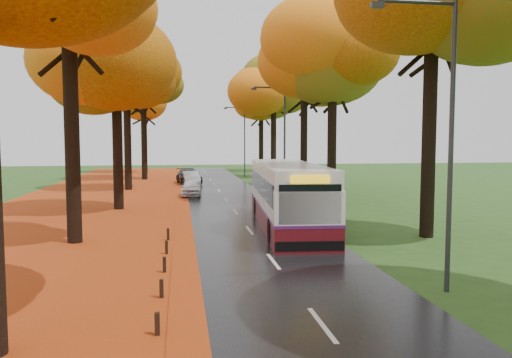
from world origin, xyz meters
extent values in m
cube|color=black|center=(0.00, 25.00, 0.02)|extent=(6.50, 90.00, 0.04)
cube|color=silver|center=(0.00, 25.00, 0.04)|extent=(0.12, 90.00, 0.01)
cube|color=maroon|center=(-9.00, 25.00, 0.01)|extent=(12.00, 90.00, 0.02)
cube|color=#B74112|center=(-3.05, 25.00, 0.04)|extent=(0.90, 90.00, 0.01)
cylinder|color=black|center=(-7.50, 16.50, 4.58)|extent=(0.60, 0.60, 9.15)
cylinder|color=black|center=(-6.90, 26.50, 4.00)|extent=(0.60, 0.60, 8.00)
ellipsoid|color=orange|center=(-6.90, 26.50, 9.00)|extent=(9.20, 9.20, 7.18)
cylinder|color=black|center=(-7.50, 38.50, 4.29)|extent=(0.60, 0.60, 8.58)
ellipsoid|color=orange|center=(-7.50, 38.50, 9.65)|extent=(8.00, 8.00, 6.24)
cylinder|color=black|center=(-6.90, 49.50, 4.58)|extent=(0.60, 0.60, 9.15)
ellipsoid|color=orange|center=(-6.90, 49.50, 10.30)|extent=(9.20, 9.20, 7.18)
cylinder|color=black|center=(-7.50, 59.50, 4.00)|extent=(0.60, 0.60, 8.00)
ellipsoid|color=orange|center=(-7.50, 59.50, 9.00)|extent=(8.00, 8.00, 6.24)
cylinder|color=black|center=(7.50, 15.50, 4.61)|extent=(0.60, 0.60, 9.22)
cylinder|color=black|center=(6.90, 27.50, 4.10)|extent=(0.60, 0.60, 8.19)
ellipsoid|color=#C9890F|center=(6.90, 27.50, 9.22)|extent=(9.20, 9.20, 7.18)
cylinder|color=black|center=(7.50, 37.50, 4.35)|extent=(0.60, 0.60, 8.70)
ellipsoid|color=#C9890F|center=(7.50, 37.50, 9.79)|extent=(8.20, 8.20, 6.40)
cylinder|color=black|center=(6.90, 48.50, 4.61)|extent=(0.60, 0.60, 9.22)
ellipsoid|color=#C9890F|center=(6.90, 48.50, 10.37)|extent=(9.20, 9.20, 7.18)
cylinder|color=black|center=(7.50, 60.50, 4.10)|extent=(0.60, 0.60, 8.19)
ellipsoid|color=#C9890F|center=(7.50, 60.50, 9.22)|extent=(8.20, 8.20, 6.40)
cube|color=black|center=(-3.70, 6.00, 0.26)|extent=(0.11, 0.11, 0.52)
cube|color=black|center=(-3.70, 8.60, 0.26)|extent=(0.11, 0.11, 0.52)
cube|color=black|center=(-3.70, 11.20, 0.26)|extent=(0.11, 0.11, 0.52)
cube|color=black|center=(-3.70, 13.80, 0.26)|extent=(0.11, 0.11, 0.52)
cube|color=black|center=(-3.70, 16.40, 0.26)|extent=(0.11, 0.11, 0.52)
cylinder|color=#333538|center=(4.20, 8.00, 4.00)|extent=(0.14, 0.14, 8.00)
cylinder|color=#333538|center=(3.10, 8.00, 7.90)|extent=(2.20, 0.11, 0.11)
cube|color=#333538|center=(2.00, 8.00, 7.78)|extent=(0.35, 0.18, 0.14)
cylinder|color=#333538|center=(4.20, 30.00, 4.00)|extent=(0.14, 0.14, 8.00)
cylinder|color=#333538|center=(3.10, 30.00, 7.90)|extent=(2.20, 0.11, 0.11)
cube|color=#333538|center=(2.00, 30.00, 7.78)|extent=(0.35, 0.18, 0.14)
cylinder|color=#333538|center=(4.20, 52.00, 4.00)|extent=(0.14, 0.14, 8.00)
cylinder|color=#333538|center=(3.10, 52.00, 7.90)|extent=(2.20, 0.11, 0.11)
cube|color=#333538|center=(2.00, 52.00, 7.78)|extent=(0.35, 0.18, 0.14)
cube|color=#530D13|center=(1.95, 18.65, 0.51)|extent=(3.46, 11.77, 0.95)
cube|color=silver|center=(1.95, 18.65, 1.68)|extent=(3.46, 11.77, 1.37)
cube|color=silver|center=(1.95, 18.65, 2.73)|extent=(3.39, 11.53, 0.74)
cube|color=#521959|center=(1.95, 18.65, 1.04)|extent=(3.49, 11.79, 0.13)
cube|color=black|center=(1.95, 18.65, 2.10)|extent=(3.43, 10.85, 0.90)
cube|color=black|center=(1.54, 12.89, 1.89)|extent=(2.32, 0.23, 1.48)
cube|color=yellow|center=(1.54, 12.89, 2.81)|extent=(1.45, 0.16, 0.30)
cube|color=black|center=(1.54, 12.91, 0.34)|extent=(2.59, 0.30, 0.37)
cylinder|color=black|center=(0.47, 14.80, 0.57)|extent=(0.37, 1.07, 1.06)
cylinder|color=black|center=(2.86, 14.63, 0.57)|extent=(0.37, 1.07, 1.06)
cylinder|color=black|center=(1.00, 22.21, 0.57)|extent=(0.37, 1.07, 1.06)
cylinder|color=black|center=(3.40, 22.04, 0.57)|extent=(0.37, 1.07, 1.06)
imported|color=white|center=(-2.35, 32.81, 0.66)|extent=(1.64, 3.70, 1.24)
imported|color=#AFB1B7|center=(-2.17, 41.37, 0.70)|extent=(1.69, 4.10, 1.32)
imported|color=black|center=(-2.33, 43.35, 0.74)|extent=(2.67, 5.07, 1.40)
camera|label=1|loc=(-3.17, -4.74, 4.26)|focal=35.00mm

